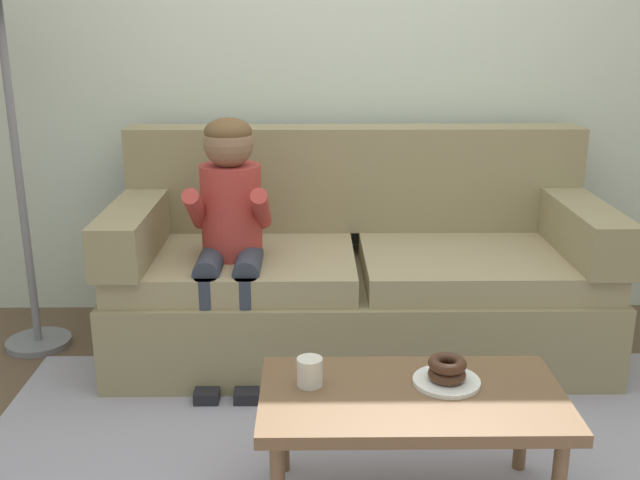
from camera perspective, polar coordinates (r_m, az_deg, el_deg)
ground at (r=2.80m, az=3.19°, el=-15.57°), size 10.00×10.00×0.00m
wall_back at (r=3.76m, az=2.12°, el=15.33°), size 8.00×0.10×2.80m
couch at (r=3.42m, az=2.85°, el=-2.75°), size 2.17×0.90×1.00m
coffee_table at (r=2.34m, az=7.08°, el=-12.58°), size 0.93×0.50×0.41m
person_child at (r=3.13m, az=-6.97°, el=1.36°), size 0.34×0.58×1.10m
plate at (r=2.38m, az=9.72°, el=-10.69°), size 0.21×0.21×0.01m
donut at (r=2.37m, az=9.75°, el=-10.15°), size 0.17×0.17×0.04m
donut_second at (r=2.35m, az=9.79°, el=-9.37°), size 0.16×0.16×0.04m
mug at (r=2.32m, az=-0.80°, el=-10.12°), size 0.08×0.08×0.09m
toy_controller at (r=2.99m, az=13.80°, el=-13.28°), size 0.23×0.09×0.05m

